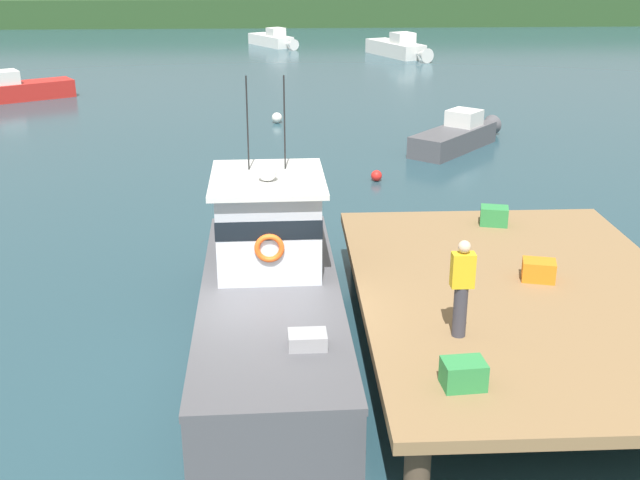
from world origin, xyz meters
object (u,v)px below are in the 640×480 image
moored_boat_far_left (458,135)px  mooring_buoy_outer (376,176)px  crate_single_far (463,374)px  mooring_buoy_channel_marker (277,118)px  moored_boat_mid_harbor (15,90)px  crate_stack_mid_dock (494,216)px  moored_boat_outer_mooring (273,40)px  moored_boat_near_channel (399,48)px  main_fishing_boat (270,287)px  deckhand_by_the_boat (462,287)px  crate_single_by_cleat (539,270)px

moored_boat_far_left → mooring_buoy_outer: 5.42m
crate_single_far → mooring_buoy_channel_marker: bearing=96.7°
moored_boat_far_left → moored_boat_mid_harbor: size_ratio=0.86×
crate_stack_mid_dock → moored_boat_outer_mooring: bearing=97.1°
moored_boat_far_left → moored_boat_outer_mooring: same height
moored_boat_far_left → moored_boat_near_channel: bearing=87.0°
main_fishing_boat → moored_boat_outer_mooring: 44.62m
crate_single_far → moored_boat_far_left: bearing=77.9°
moored_boat_far_left → moored_boat_near_channel: size_ratio=0.75×
crate_stack_mid_dock → deckhand_by_the_boat: bearing=-110.2°
crate_stack_mid_dock → crate_single_by_cleat: bearing=-89.1°
crate_stack_mid_dock → moored_boat_far_left: bearing=81.4°
moored_boat_far_left → moored_boat_mid_harbor: bearing=151.9°
crate_single_far → deckhand_by_the_boat: bearing=80.1°
main_fishing_boat → crate_stack_mid_dock: 5.68m
crate_single_far → mooring_buoy_outer: 14.35m
moored_boat_far_left → moored_boat_mid_harbor: (-19.13, 10.20, 0.03)m
crate_stack_mid_dock → moored_boat_mid_harbor: 27.95m
moored_boat_near_channel → mooring_buoy_channel_marker: moored_boat_near_channel is taller
moored_boat_near_channel → mooring_buoy_outer: moored_boat_near_channel is taller
crate_stack_mid_dock → moored_boat_far_left: 11.86m
moored_boat_near_channel → crate_stack_mid_dock: bearing=-94.9°
crate_stack_mid_dock → deckhand_by_the_boat: deckhand_by_the_boat is taller
crate_single_by_cleat → moored_boat_outer_mooring: crate_single_by_cleat is taller
moored_boat_mid_harbor → mooring_buoy_channel_marker: (12.47, -5.64, -0.28)m
crate_single_far → moored_boat_far_left: 18.86m
crate_single_by_cleat → crate_single_far: 4.29m
moored_boat_far_left → mooring_buoy_outer: bearing=-130.2°
moored_boat_outer_mooring → mooring_buoy_outer: 34.50m
crate_single_far → moored_boat_mid_harbor: size_ratio=0.11×
main_fishing_boat → crate_stack_mid_dock: (4.96, 2.74, 0.40)m
deckhand_by_the_boat → moored_boat_near_channel: size_ratio=0.26×
crate_single_by_cleat → moored_boat_outer_mooring: bearing=96.7°
moored_boat_far_left → moored_boat_outer_mooring: size_ratio=0.93×
crate_single_by_cleat → mooring_buoy_outer: bearing=99.4°
moored_boat_outer_mooring → mooring_buoy_outer: size_ratio=14.40×
crate_single_far → moored_boat_far_left: (3.95, 18.42, -0.94)m
moored_boat_far_left → main_fishing_boat: bearing=-115.0°
crate_stack_mid_dock → moored_boat_outer_mooring: (-5.20, 41.87, -0.95)m
main_fishing_boat → moored_boat_far_left: (6.73, 14.43, -0.55)m
main_fishing_boat → mooring_buoy_outer: size_ratio=28.20×
crate_single_far → main_fishing_boat: bearing=124.8°
crate_single_far → mooring_buoy_channel_marker: (-2.71, 22.98, -1.19)m
main_fishing_boat → moored_boat_near_channel: 39.58m
deckhand_by_the_boat → mooring_buoy_outer: deckhand_by_the_boat is taller
moored_boat_mid_harbor → mooring_buoy_outer: 21.22m
main_fishing_boat → moored_boat_outer_mooring: (-0.24, 44.61, -0.55)m
main_fishing_boat → crate_single_by_cleat: 5.03m
crate_single_by_cleat → moored_boat_mid_harbor: size_ratio=0.11×
moored_boat_near_channel → moored_boat_mid_harbor: (-20.42, -14.13, -0.06)m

